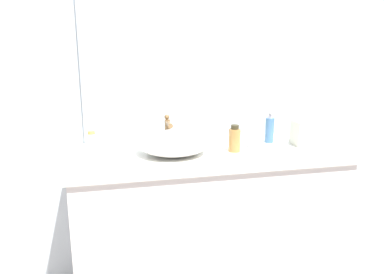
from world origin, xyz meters
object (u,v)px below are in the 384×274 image
object	(u,v)px
lotion_bottle	(235,139)
tissue_box	(304,132)
perfume_bottle	(92,142)
candle_jar	(254,145)
soap_dispenser	(270,129)
sink_basin	(174,143)

from	to	relation	value
lotion_bottle	tissue_box	xyz separation A→B (m)	(0.41, 0.04, 0.01)
lotion_bottle	perfume_bottle	distance (m)	0.73
lotion_bottle	candle_jar	size ratio (longest dim) A/B	2.52
soap_dispenser	lotion_bottle	size ratio (longest dim) A/B	1.32
sink_basin	soap_dispenser	xyz separation A→B (m)	(0.56, 0.11, 0.02)
lotion_bottle	candle_jar	world-z (taller)	lotion_bottle
sink_basin	tissue_box	distance (m)	0.72
tissue_box	candle_jar	size ratio (longest dim) A/B	3.14
soap_dispenser	tissue_box	bearing A→B (deg)	-30.31
soap_dispenser	lotion_bottle	bearing A→B (deg)	-152.38
perfume_bottle	candle_jar	distance (m)	0.84
soap_dispenser	lotion_bottle	distance (m)	0.28
sink_basin	soap_dispenser	size ratio (longest dim) A/B	1.95
tissue_box	lotion_bottle	bearing A→B (deg)	-174.98
soap_dispenser	tissue_box	distance (m)	0.19
perfume_bottle	soap_dispenser	bearing A→B (deg)	-1.36
tissue_box	candle_jar	distance (m)	0.29
lotion_bottle	perfume_bottle	world-z (taller)	lotion_bottle
soap_dispenser	candle_jar	size ratio (longest dim) A/B	3.32
lotion_bottle	tissue_box	bearing A→B (deg)	5.02
lotion_bottle	perfume_bottle	size ratio (longest dim) A/B	1.28
soap_dispenser	tissue_box	xyz separation A→B (m)	(0.16, -0.09, -0.00)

